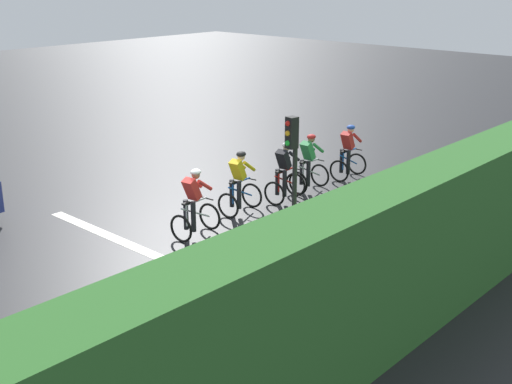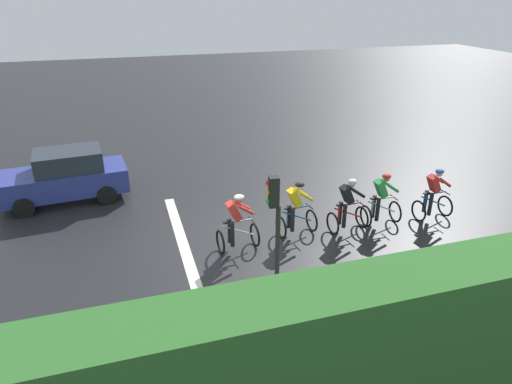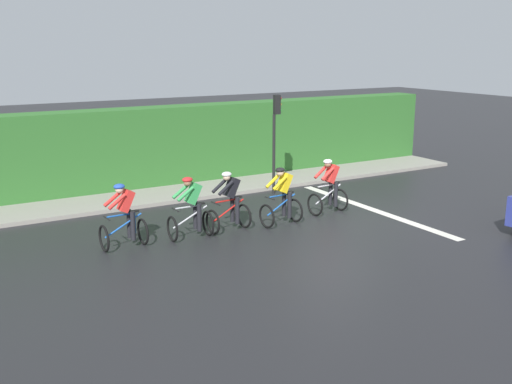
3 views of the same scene
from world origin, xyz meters
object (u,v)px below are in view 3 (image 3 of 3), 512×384
(cyclist_trailing, at_px, (329,187))
(cyclist_fourth, at_px, (282,197))
(cyclist_mid, at_px, (230,203))
(cyclist_second, at_px, (191,209))
(cyclist_lead, at_px, (124,217))
(traffic_light_near_crossing, at_px, (276,128))

(cyclist_trailing, bearing_deg, cyclist_fourth, 99.57)
(cyclist_mid, height_order, cyclist_trailing, same)
(cyclist_trailing, bearing_deg, cyclist_second, 91.95)
(cyclist_lead, distance_m, cyclist_second, 1.76)
(cyclist_second, relative_size, cyclist_mid, 1.00)
(cyclist_trailing, xyz_separation_m, traffic_light_near_crossing, (2.94, 0.07, 1.43))
(cyclist_fourth, relative_size, cyclist_trailing, 1.00)
(cyclist_trailing, relative_size, traffic_light_near_crossing, 0.50)
(cyclist_lead, distance_m, traffic_light_near_crossing, 7.08)
(traffic_light_near_crossing, bearing_deg, cyclist_second, 124.42)
(cyclist_fourth, relative_size, traffic_light_near_crossing, 0.50)
(cyclist_lead, relative_size, cyclist_trailing, 1.00)
(cyclist_mid, xyz_separation_m, cyclist_trailing, (0.08, -3.41, 0.00))
(cyclist_second, xyz_separation_m, traffic_light_near_crossing, (3.10, -4.52, 1.43))
(cyclist_lead, relative_size, cyclist_fourth, 1.00)
(cyclist_fourth, bearing_deg, traffic_light_near_crossing, -29.02)
(cyclist_mid, height_order, cyclist_fourth, same)
(cyclist_second, height_order, cyclist_mid, same)
(cyclist_second, relative_size, cyclist_trailing, 1.00)
(cyclist_second, height_order, traffic_light_near_crossing, traffic_light_near_crossing)
(cyclist_second, bearing_deg, cyclist_mid, -86.11)
(cyclist_lead, relative_size, traffic_light_near_crossing, 0.50)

